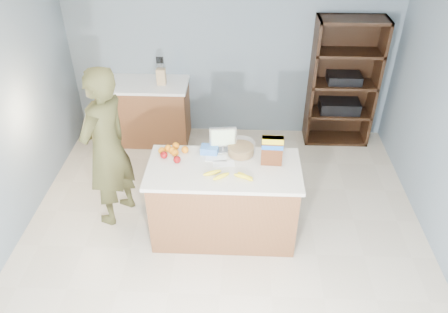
{
  "coord_description": "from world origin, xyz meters",
  "views": [
    {
      "loc": [
        0.16,
        -3.23,
        3.52
      ],
      "look_at": [
        0.0,
        0.35,
        1.0
      ],
      "focal_mm": 35.0,
      "sensor_mm": 36.0,
      "label": 1
    }
  ],
  "objects_px": {
    "tv": "(223,138)",
    "cereal_box": "(272,149)",
    "counter_peninsula": "(224,204)",
    "person": "(107,149)",
    "shelving_unit": "(342,84)"
  },
  "relations": [
    {
      "from": "person",
      "to": "tv",
      "type": "bearing_deg",
      "value": 115.81
    },
    {
      "from": "counter_peninsula",
      "to": "tv",
      "type": "distance_m",
      "value": 0.71
    },
    {
      "from": "tv",
      "to": "cereal_box",
      "type": "distance_m",
      "value": 0.55
    },
    {
      "from": "tv",
      "to": "cereal_box",
      "type": "height_order",
      "value": "cereal_box"
    },
    {
      "from": "counter_peninsula",
      "to": "tv",
      "type": "relative_size",
      "value": 5.53
    },
    {
      "from": "tv",
      "to": "cereal_box",
      "type": "relative_size",
      "value": 0.88
    },
    {
      "from": "counter_peninsula",
      "to": "tv",
      "type": "height_order",
      "value": "tv"
    },
    {
      "from": "person",
      "to": "cereal_box",
      "type": "height_order",
      "value": "person"
    },
    {
      "from": "counter_peninsula",
      "to": "person",
      "type": "height_order",
      "value": "person"
    },
    {
      "from": "counter_peninsula",
      "to": "cereal_box",
      "type": "xyz_separation_m",
      "value": [
        0.48,
        0.08,
        0.67
      ]
    },
    {
      "from": "tv",
      "to": "counter_peninsula",
      "type": "bearing_deg",
      "value": -85.73
    },
    {
      "from": "counter_peninsula",
      "to": "shelving_unit",
      "type": "relative_size",
      "value": 0.87
    },
    {
      "from": "shelving_unit",
      "to": "cereal_box",
      "type": "xyz_separation_m",
      "value": [
        -1.07,
        -1.97,
        0.22
      ]
    },
    {
      "from": "counter_peninsula",
      "to": "shelving_unit",
      "type": "height_order",
      "value": "shelving_unit"
    },
    {
      "from": "counter_peninsula",
      "to": "person",
      "type": "distance_m",
      "value": 1.38
    }
  ]
}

